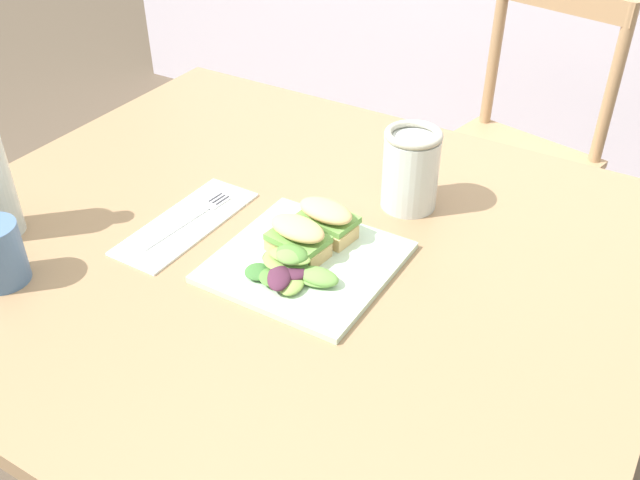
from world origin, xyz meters
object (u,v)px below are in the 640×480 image
(plate_lunch, at_px, (306,262))
(sandwich_half_front, at_px, (298,237))
(sandwich_half_back, at_px, (326,219))
(chair_wooden_far, at_px, (511,158))
(mason_jar_iced_tea, at_px, (410,173))
(dining_table, at_px, (282,304))
(fork_on_napkin, at_px, (194,216))

(plate_lunch, height_order, sandwich_half_front, sandwich_half_front)
(sandwich_half_back, bearing_deg, plate_lunch, -84.41)
(chair_wooden_far, bearing_deg, sandwich_half_front, -91.91)
(sandwich_half_front, distance_m, mason_jar_iced_tea, 0.23)
(dining_table, xyz_separation_m, sandwich_half_front, (0.05, -0.02, 0.16))
(dining_table, xyz_separation_m, chair_wooden_far, (0.08, 0.98, -0.17))
(sandwich_half_back, distance_m, mason_jar_iced_tea, 0.17)
(dining_table, height_order, chair_wooden_far, chair_wooden_far)
(sandwich_half_front, relative_size, mason_jar_iced_tea, 0.72)
(sandwich_half_back, bearing_deg, chair_wooden_far, 88.65)
(fork_on_napkin, distance_m, mason_jar_iced_tea, 0.35)
(dining_table, xyz_separation_m, sandwich_half_back, (0.06, 0.04, 0.16))
(chair_wooden_far, xyz_separation_m, fork_on_napkin, (-0.23, -1.00, 0.30))
(plate_lunch, relative_size, fork_on_napkin, 1.32)
(dining_table, height_order, fork_on_napkin, fork_on_napkin)
(plate_lunch, xyz_separation_m, sandwich_half_back, (-0.01, 0.07, 0.03))
(plate_lunch, xyz_separation_m, mason_jar_iced_tea, (0.06, 0.23, 0.06))
(dining_table, distance_m, chair_wooden_far, 0.99)
(sandwich_half_front, relative_size, fork_on_napkin, 0.52)
(dining_table, bearing_deg, mason_jar_iced_tea, 57.78)
(mason_jar_iced_tea, bearing_deg, sandwich_half_front, -109.06)
(sandwich_half_back, bearing_deg, mason_jar_iced_tea, 67.65)
(sandwich_half_back, bearing_deg, fork_on_napkin, -164.27)
(dining_table, height_order, mason_jar_iced_tea, mason_jar_iced_tea)
(sandwich_half_front, relative_size, sandwich_half_back, 1.00)
(dining_table, height_order, sandwich_half_front, sandwich_half_front)
(sandwich_half_front, bearing_deg, chair_wooden_far, 88.09)
(dining_table, bearing_deg, chair_wooden_far, 85.21)
(chair_wooden_far, bearing_deg, plate_lunch, -90.87)
(dining_table, bearing_deg, sandwich_half_back, 34.14)
(mason_jar_iced_tea, bearing_deg, dining_table, -122.22)
(plate_lunch, bearing_deg, dining_table, 156.72)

